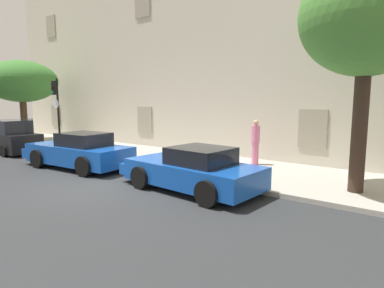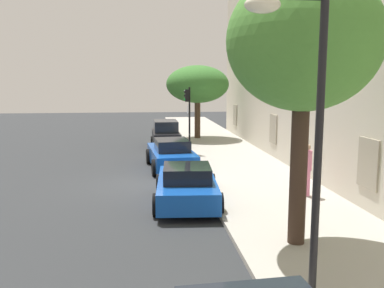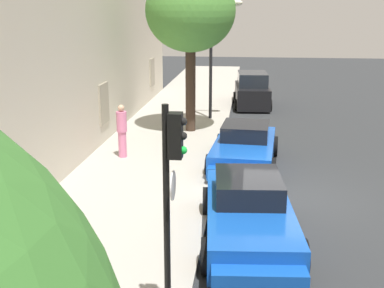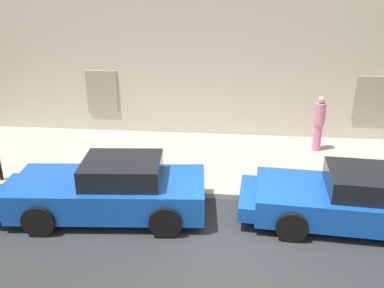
{
  "view_description": "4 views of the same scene",
  "coord_description": "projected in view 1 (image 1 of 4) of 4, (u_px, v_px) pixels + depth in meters",
  "views": [
    {
      "loc": [
        8.45,
        -6.26,
        2.69
      ],
      "look_at": [
        1.7,
        2.58,
        1.18
      ],
      "focal_mm": 30.12,
      "sensor_mm": 36.0,
      "label": 1
    },
    {
      "loc": [
        15.97,
        -0.03,
        3.98
      ],
      "look_at": [
        -1.55,
        1.92,
        1.35
      ],
      "focal_mm": 38.59,
      "sensor_mm": 36.0,
      "label": 2
    },
    {
      "loc": [
        -13.06,
        1.14,
        5.04
      ],
      "look_at": [
        1.06,
        2.8,
        1.14
      ],
      "focal_mm": 46.75,
      "sensor_mm": 36.0,
      "label": 3
    },
    {
      "loc": [
        -0.04,
        -7.31,
        5.31
      ],
      "look_at": [
        -0.98,
        2.27,
        1.43
      ],
      "focal_mm": 38.37,
      "sensor_mm": 36.0,
      "label": 4
    }
  ],
  "objects": [
    {
      "name": "ground_plane",
      "position": [
        102.0,
        184.0,
        10.38
      ],
      "size": [
        80.0,
        80.0,
        0.0
      ],
      "primitive_type": "plane",
      "color": "#2B2D30"
    },
    {
      "name": "sidewalk",
      "position": [
        185.0,
        162.0,
        13.75
      ],
      "size": [
        60.0,
        4.45,
        0.14
      ],
      "primitive_type": "cube",
      "color": "#A8A399",
      "rests_on": "ground"
    },
    {
      "name": "building_facade",
      "position": [
        236.0,
        17.0,
        16.16
      ],
      "size": [
        34.64,
        4.47,
        13.65
      ],
      "color": "beige",
      "rests_on": "ground"
    },
    {
      "name": "sportscar_red_lead",
      "position": [
        76.0,
        152.0,
        12.94
      ],
      "size": [
        5.04,
        2.33,
        1.43
      ],
      "color": "#144CB2",
      "rests_on": "ground"
    },
    {
      "name": "sportscar_yellow_flank",
      "position": [
        189.0,
        170.0,
        9.74
      ],
      "size": [
        4.7,
        2.34,
        1.33
      ],
      "color": "#144CB2",
      "rests_on": "ground"
    },
    {
      "name": "hatchback_distant",
      "position": [
        10.0,
        138.0,
        16.61
      ],
      "size": [
        3.89,
        1.81,
        1.69
      ],
      "color": "black",
      "rests_on": "ground"
    },
    {
      "name": "tree_near_kerb",
      "position": [
        367.0,
        16.0,
        8.43
      ],
      "size": [
        3.5,
        3.5,
        6.37
      ],
      "color": "#38281E",
      "rests_on": "sidewalk"
    },
    {
      "name": "tree_midblock",
      "position": [
        22.0,
        82.0,
        20.07
      ],
      "size": [
        4.3,
        4.3,
        5.01
      ],
      "color": "#473323",
      "rests_on": "sidewalk"
    },
    {
      "name": "traffic_light",
      "position": [
        56.0,
        102.0,
        15.57
      ],
      "size": [
        0.44,
        0.36,
        3.59
      ],
      "color": "black",
      "rests_on": "sidewalk"
    },
    {
      "name": "pedestrian_admiring",
      "position": [
        255.0,
        142.0,
        12.79
      ],
      "size": [
        0.38,
        0.38,
        1.79
      ],
      "color": "pink",
      "rests_on": "sidewalk"
    }
  ]
}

